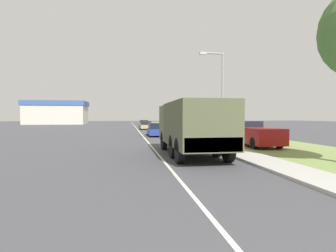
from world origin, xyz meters
The scene contains 11 objects.
ground_plane centered at (0.00, 40.00, 0.00)m, with size 180.00×180.00×0.00m, color #424247.
lane_centre_stripe centered at (0.00, 40.00, 0.00)m, with size 0.12×120.00×0.00m.
sidewalk_right centered at (4.50, 40.00, 0.06)m, with size 1.80×120.00×0.12m.
grass_strip_right centered at (8.90, 40.00, 0.01)m, with size 7.00×120.00×0.02m.
military_truck centered at (1.76, 13.52, 1.66)m, with size 2.60×7.51×2.85m.
car_nearest_ahead centered at (1.48, 28.08, 0.64)m, with size 1.83×4.53×1.41m.
car_second_ahead centered at (1.45, 43.59, 0.63)m, with size 1.91×4.74×1.36m.
car_third_ahead centered at (1.69, 52.33, 0.65)m, with size 1.83×4.01×1.42m.
pickup_truck centered at (7.25, 17.31, 0.87)m, with size 2.01×5.15×1.75m.
lamp_post centered at (4.53, 16.82, 3.97)m, with size 1.69×0.24×6.40m.
building_distant centered at (-20.99, 76.81, 3.24)m, with size 16.18×9.87×6.39m.
Camera 1 is at (-1.72, -0.28, 2.10)m, focal length 28.00 mm.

